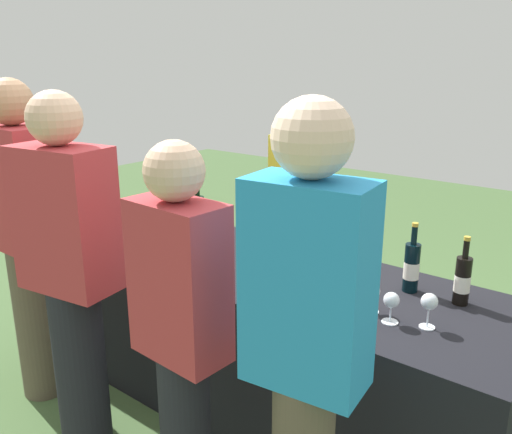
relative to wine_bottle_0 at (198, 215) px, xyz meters
The scene contains 17 objects.
ground_plane 1.09m from the wine_bottle_0, 17.10° to the right, with size 12.00×12.00×0.00m, color #476638.
tasting_table 0.79m from the wine_bottle_0, 17.10° to the right, with size 2.63×0.83×0.80m, color black.
wine_bottle_0 is the anchor object (origin of this frame).
wine_bottle_1 0.73m from the wine_bottle_0, ahead, with size 0.08×0.08×0.34m.
wine_bottle_2 1.32m from the wine_bottle_0, ahead, with size 0.07×0.07×0.32m.
wine_bottle_3 1.54m from the wine_bottle_0, ahead, with size 0.07×0.07×0.30m.
wine_glass_0 0.40m from the wine_bottle_0, 135.09° to the right, with size 0.06×0.06×0.13m.
wine_glass_1 0.33m from the wine_bottle_0, 115.84° to the right, with size 0.07×0.07×0.14m.
wine_glass_2 1.16m from the wine_bottle_0, 18.39° to the right, with size 0.06×0.06×0.14m.
wine_glass_3 1.31m from the wine_bottle_0, 13.33° to the right, with size 0.07×0.07×0.13m.
wine_glass_4 1.42m from the wine_bottle_0, 13.80° to the right, with size 0.07×0.07×0.13m.
wine_glass_5 1.54m from the wine_bottle_0, 10.81° to the right, with size 0.07×0.07×0.14m.
server_pouring 0.64m from the wine_bottle_0, 56.08° to the left, with size 0.35×0.21×1.56m.
guest_0 0.94m from the wine_bottle_0, 116.06° to the right, with size 0.41×0.23×1.71m.
guest_1 0.98m from the wine_bottle_0, 80.19° to the right, with size 0.45×0.30×1.68m.
guest_2 1.31m from the wine_bottle_0, 48.46° to the right, with size 0.36×0.21×1.55m.
guest_3 1.67m from the wine_bottle_0, 34.49° to the right, with size 0.39×0.24×1.71m.
Camera 1 is at (1.58, -2.00, 1.80)m, focal length 37.75 mm.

